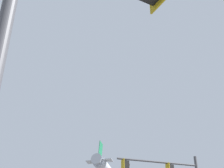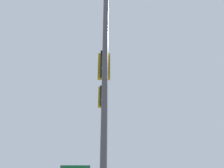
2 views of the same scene
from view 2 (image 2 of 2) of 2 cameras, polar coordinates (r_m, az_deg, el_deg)
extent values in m
cylinder|color=#47474C|center=(6.08, -1.96, -3.32)|extent=(0.18, 0.18, 7.27)
cylinder|color=#47474C|center=(10.27, -2.11, 5.76)|extent=(6.20, 1.32, 0.12)
cube|color=gold|center=(9.28, -2.08, 4.65)|extent=(0.13, 0.52, 1.30)
cube|color=black|center=(9.12, -2.06, 5.25)|extent=(0.41, 0.38, 1.10)
cylinder|color=black|center=(9.45, -2.00, 8.43)|extent=(0.04, 0.04, 0.12)
cylinder|color=#340503|center=(9.12, -2.00, 7.67)|extent=(0.07, 0.22, 0.22)
cylinder|color=#392D05|center=(8.95, -2.03, 5.90)|extent=(0.07, 0.22, 0.22)
cylinder|color=green|center=(8.78, -2.06, 4.07)|extent=(0.07, 0.22, 0.22)
cube|color=gold|center=(12.40, -2.42, -3.42)|extent=(0.13, 0.52, 1.30)
cube|color=black|center=(12.22, -2.41, -3.08)|extent=(0.41, 0.38, 1.10)
cylinder|color=black|center=(12.47, -2.36, -0.49)|extent=(0.04, 0.04, 0.12)
cylinder|color=#340503|center=(12.17, -2.36, -1.29)|extent=(0.07, 0.22, 0.22)
cylinder|color=#392D05|center=(12.04, -2.39, -2.72)|extent=(0.07, 0.22, 0.22)
cylinder|color=green|center=(11.91, -2.42, -4.18)|extent=(0.07, 0.22, 0.22)
cube|color=#0A4C7F|center=(11.99, -2.34, -0.73)|extent=(1.66, 0.36, 0.41)
cube|color=white|center=(11.99, -2.34, -0.73)|extent=(1.72, 0.36, 0.47)
camera|label=1|loc=(6.24, 30.13, -20.42)|focal=50.00mm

